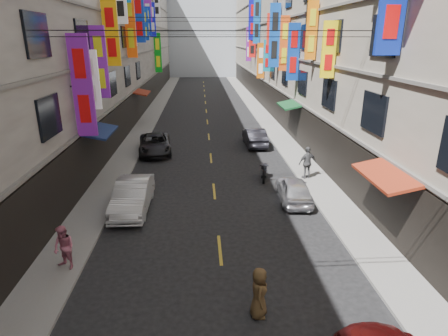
{
  "coord_description": "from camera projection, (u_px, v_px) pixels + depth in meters",
  "views": [
    {
      "loc": [
        -0.64,
        5.14,
        7.87
      ],
      "look_at": [
        -0.07,
        14.3,
        4.7
      ],
      "focal_mm": 30.0,
      "sensor_mm": 36.0,
      "label": 1
    }
  ],
  "objects": [
    {
      "name": "car_right_mid",
      "position": [
        294.0,
        189.0,
        19.01
      ],
      "size": [
        1.66,
        3.76,
        1.26
      ],
      "primitive_type": "imported",
      "rotation": [
        0.0,
        0.0,
        3.1
      ],
      "color": "silver",
      "rests_on": "ground"
    },
    {
      "name": "shop_signage",
      "position": [
        207.0,
        22.0,
        28.3
      ],
      "size": [
        14.0,
        55.0,
        11.89
      ],
      "color": "#0E2AAA",
      "rests_on": "ground"
    },
    {
      "name": "building_row_right",
      "position": [
        334.0,
        20.0,
        34.98
      ],
      "size": [
        10.14,
        90.0,
        19.0
      ],
      "color": "#A59B8B",
      "rests_on": "ground"
    },
    {
      "name": "sidewalk_left",
      "position": [
        147.0,
        122.0,
        37.0
      ],
      "size": [
        2.0,
        90.0,
        0.12
      ],
      "primitive_type": "cube",
      "color": "slate",
      "rests_on": "ground"
    },
    {
      "name": "car_left_mid",
      "position": [
        133.0,
        196.0,
        17.95
      ],
      "size": [
        1.6,
        4.48,
        1.47
      ],
      "primitive_type": "imported",
      "rotation": [
        0.0,
        0.0,
        -0.01
      ],
      "color": "silver",
      "rests_on": "ground"
    },
    {
      "name": "pedestrian_crossing",
      "position": [
        259.0,
        293.0,
        10.99
      ],
      "size": [
        0.64,
        0.85,
        1.61
      ],
      "primitive_type": "imported",
      "rotation": [
        0.0,
        0.0,
        1.43
      ],
      "color": "brown",
      "rests_on": "ground"
    },
    {
      "name": "car_left_far",
      "position": [
        155.0,
        144.0,
        27.03
      ],
      "size": [
        2.77,
        5.03,
        1.33
      ],
      "primitive_type": "imported",
      "rotation": [
        0.0,
        0.0,
        0.12
      ],
      "color": "black",
      "rests_on": "ground"
    },
    {
      "name": "sidewalk_right",
      "position": [
        267.0,
        121.0,
        37.71
      ],
      "size": [
        2.0,
        90.0,
        0.12
      ],
      "primitive_type": "cube",
      "color": "slate",
      "rests_on": "ground"
    },
    {
      "name": "street_awnings",
      "position": [
        190.0,
        129.0,
        21.23
      ],
      "size": [
        13.99,
        35.2,
        0.41
      ],
      "color": "#134815",
      "rests_on": "ground"
    },
    {
      "name": "pedestrian_lfar",
      "position": [
        64.0,
        248.0,
        13.1
      ],
      "size": [
        0.96,
        0.87,
        1.64
      ],
      "primitive_type": "imported",
      "rotation": [
        0.0,
        0.0,
        -0.53
      ],
      "color": "#C3677E",
      "rests_on": "sidewalk_left"
    },
    {
      "name": "scooter_far_right",
      "position": [
        264.0,
        172.0,
        21.97
      ],
      "size": [
        0.62,
        1.79,
        1.14
      ],
      "rotation": [
        0.0,
        0.0,
        2.96
      ],
      "color": "black",
      "rests_on": "ground"
    },
    {
      "name": "haze_block",
      "position": [
        202.0,
        23.0,
        80.92
      ],
      "size": [
        18.0,
        8.0,
        22.0
      ],
      "primitive_type": "cube",
      "color": "#A7B0BB",
      "rests_on": "ground"
    },
    {
      "name": "building_row_left",
      "position": [
        72.0,
        20.0,
        33.56
      ],
      "size": [
        10.14,
        90.0,
        19.0
      ],
      "color": "gray",
      "rests_on": "ground"
    },
    {
      "name": "pedestrian_rfar",
      "position": [
        307.0,
        163.0,
        21.66
      ],
      "size": [
        1.24,
        0.91,
        1.9
      ],
      "primitive_type": "imported",
      "rotation": [
        0.0,
        0.0,
        3.42
      ],
      "color": "#4F4F51",
      "rests_on": "sidewalk_right"
    },
    {
      "name": "overhead_cables",
      "position": [
        209.0,
        23.0,
        23.17
      ],
      "size": [
        14.0,
        38.04,
        1.24
      ],
      "color": "black",
      "rests_on": "ground"
    },
    {
      "name": "lane_markings",
      "position": [
        208.0,
        129.0,
        34.54
      ],
      "size": [
        0.12,
        80.2,
        0.01
      ],
      "color": "gold",
      "rests_on": "ground"
    },
    {
      "name": "car_right_far",
      "position": [
        255.0,
        137.0,
        28.93
      ],
      "size": [
        1.54,
        4.19,
        1.37
      ],
      "primitive_type": "imported",
      "rotation": [
        0.0,
        0.0,
        3.16
      ],
      "color": "#24242B",
      "rests_on": "ground"
    }
  ]
}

